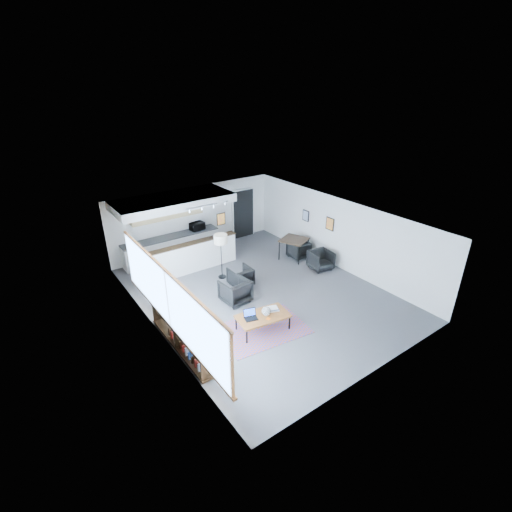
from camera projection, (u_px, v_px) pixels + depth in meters
room at (260, 258)px, 11.61m from camera, size 7.02×9.02×2.62m
window at (168, 301)px, 9.07m from camera, size 0.10×5.95×1.66m
console at (181, 339)px, 9.53m from camera, size 0.35×3.00×0.80m
kitchenette at (175, 229)px, 13.67m from camera, size 4.20×1.96×2.60m
doorway at (243, 213)px, 16.16m from camera, size 1.10×0.12×2.15m
track_light at (208, 206)px, 12.39m from camera, size 1.60×0.07×0.15m
wall_art_lower at (330, 224)px, 13.62m from camera, size 0.03×0.38×0.48m
wall_art_upper at (306, 216)px, 14.60m from camera, size 0.03×0.34×0.44m
kilim_rug at (263, 329)px, 10.41m from camera, size 2.57×1.91×0.01m
coffee_table at (263, 317)px, 10.23m from camera, size 1.54×0.97×0.47m
laptop at (250, 315)px, 10.09m from camera, size 0.41×0.36×0.25m
ceramic_pot at (266, 311)px, 10.18m from camera, size 0.26×0.26×0.26m
book_stack at (273, 309)px, 10.44m from camera, size 0.38×0.34×0.10m
coaster at (268, 319)px, 10.07m from camera, size 0.14×0.14×0.01m
armchair_left at (235, 290)px, 11.56m from camera, size 0.86×0.82×0.84m
armchair_right at (240, 276)px, 12.49m from camera, size 0.72×0.67×0.73m
floor_lamp at (221, 241)px, 12.56m from camera, size 0.50×0.50×1.63m
dining_table at (294, 241)px, 14.27m from camera, size 1.25×1.25×0.80m
dining_chair_near at (321, 261)px, 13.61m from camera, size 0.72×0.68×0.66m
dining_chair_far at (299, 250)px, 14.50m from camera, size 0.62×0.59×0.63m
microwave at (197, 225)px, 14.70m from camera, size 0.59×0.38×0.37m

